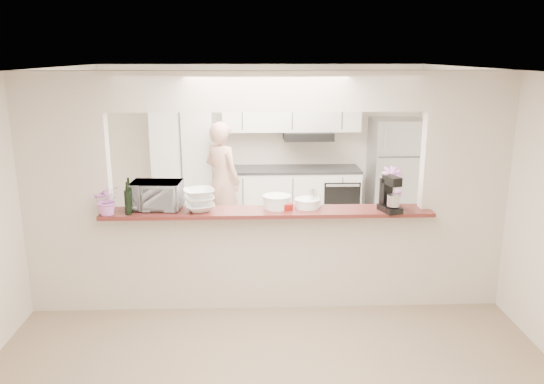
{
  "coord_description": "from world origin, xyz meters",
  "views": [
    {
      "loc": [
        -0.14,
        -5.29,
        2.66
      ],
      "look_at": [
        0.06,
        0.3,
        1.19
      ],
      "focal_mm": 35.0,
      "sensor_mm": 36.0,
      "label": 1
    }
  ],
  "objects_px": {
    "refrigerator": "(395,174)",
    "stand_mixer": "(390,196)",
    "toaster_oven": "(156,195)",
    "person": "(222,181)"
  },
  "relations": [
    {
      "from": "refrigerator",
      "to": "person",
      "type": "relative_size",
      "value": 0.99
    },
    {
      "from": "refrigerator",
      "to": "toaster_oven",
      "type": "xyz_separation_m",
      "value": [
        -3.2,
        -2.6,
        0.38
      ]
    },
    {
      "from": "toaster_oven",
      "to": "person",
      "type": "xyz_separation_m",
      "value": [
        0.56,
        2.18,
        -0.37
      ]
    },
    {
      "from": "refrigerator",
      "to": "stand_mixer",
      "type": "xyz_separation_m",
      "value": [
        -0.8,
        -2.79,
        0.41
      ]
    },
    {
      "from": "toaster_oven",
      "to": "stand_mixer",
      "type": "distance_m",
      "value": 2.4
    },
    {
      "from": "toaster_oven",
      "to": "stand_mixer",
      "type": "relative_size",
      "value": 1.38
    },
    {
      "from": "refrigerator",
      "to": "stand_mixer",
      "type": "relative_size",
      "value": 4.56
    },
    {
      "from": "stand_mixer",
      "to": "refrigerator",
      "type": "bearing_deg",
      "value": 73.91
    },
    {
      "from": "refrigerator",
      "to": "stand_mixer",
      "type": "bearing_deg",
      "value": -106.09
    },
    {
      "from": "refrigerator",
      "to": "person",
      "type": "height_order",
      "value": "person"
    }
  ]
}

